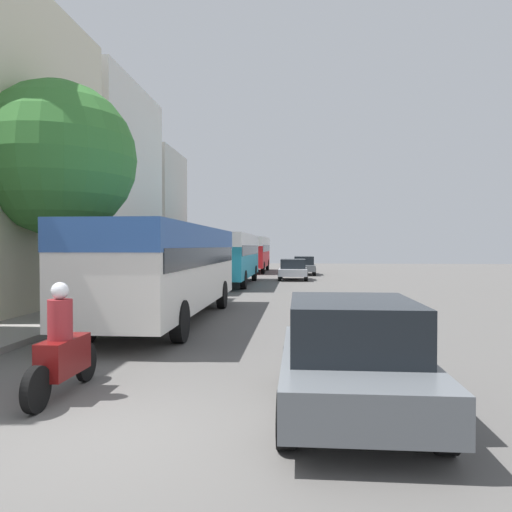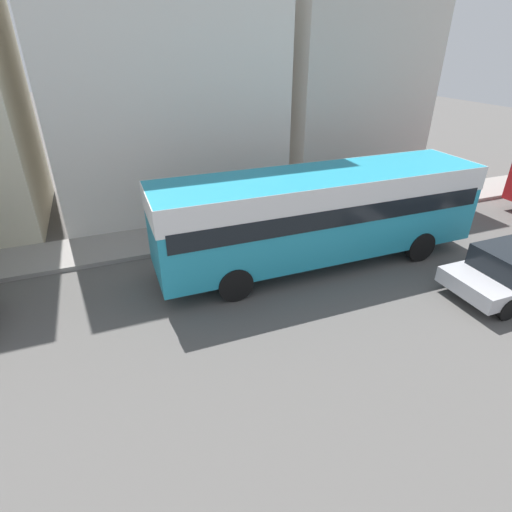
{
  "view_description": "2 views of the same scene",
  "coord_description": "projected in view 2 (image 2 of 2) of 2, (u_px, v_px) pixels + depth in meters",
  "views": [
    {
      "loc": [
        2.18,
        -5.77,
        2.26
      ],
      "look_at": [
        -0.34,
        23.97,
        1.68
      ],
      "focal_mm": 35.0,
      "sensor_mm": 36.0,
      "label": 1
    },
    {
      "loc": [
        8.21,
        17.45,
        6.4
      ],
      "look_at": [
        0.2,
        20.54,
        1.76
      ],
      "focal_mm": 28.0,
      "sensor_mm": 36.0,
      "label": 2
    }
  ],
  "objects": [
    {
      "name": "bus_following",
      "position": [
        321.0,
        206.0,
        12.23
      ],
      "size": [
        2.5,
        10.31,
        2.97
      ],
      "color": "teal",
      "rests_on": "ground_plane"
    },
    {
      "name": "building_end_row",
      "position": [
        335.0,
        88.0,
        18.84
      ],
      "size": [
        6.45,
        6.31,
        8.84
      ],
      "color": "beige",
      "rests_on": "ground_plane"
    },
    {
      "name": "pedestrian_walking_away",
      "position": [
        195.0,
        213.0,
        14.17
      ],
      "size": [
        0.43,
        0.43,
        1.69
      ],
      "color": "#232838",
      "rests_on": "sidewalk"
    },
    {
      "name": "building_far_terrace",
      "position": [
        160.0,
        70.0,
        15.51
      ],
      "size": [
        5.72,
        8.64,
        10.78
      ],
      "color": "silver",
      "rests_on": "ground_plane"
    }
  ]
}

